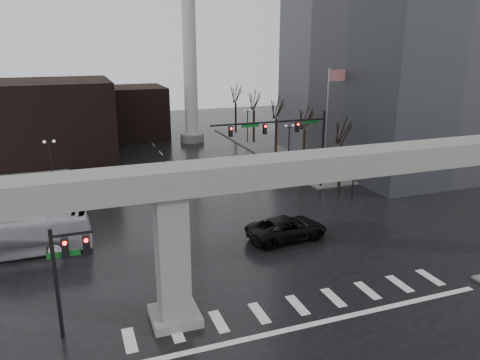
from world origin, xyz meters
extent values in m
plane|color=black|center=(0.00, 0.00, 0.00)|extent=(160.00, 160.00, 0.00)
cube|color=#615F5C|center=(26.00, 36.00, 0.07)|extent=(28.00, 36.00, 0.15)
cube|color=gray|center=(0.00, 0.00, 8.00)|extent=(48.00, 2.20, 1.40)
cube|color=gray|center=(-7.00, 0.00, 3.65)|extent=(1.60, 1.60, 7.30)
cube|color=gray|center=(-7.00, 0.00, 0.25)|extent=(2.60, 2.60, 0.50)
cube|color=black|center=(-14.00, 42.00, 5.00)|extent=(16.00, 14.00, 10.00)
cube|color=black|center=(-2.00, 52.00, 4.00)|extent=(10.00, 10.00, 8.00)
cylinder|color=silver|center=(6.00, 46.00, 15.00)|extent=(2.00, 2.00, 30.00)
cylinder|color=gray|center=(6.00, 46.00, 0.60)|extent=(3.60, 3.60, 1.20)
cylinder|color=black|center=(12.80, 18.80, 4.00)|extent=(0.24, 0.24, 8.00)
cylinder|color=black|center=(6.80, 18.80, 7.20)|extent=(12.00, 0.18, 0.18)
cube|color=black|center=(9.80, 18.80, 6.55)|extent=(0.35, 0.30, 1.00)
cube|color=black|center=(6.30, 18.80, 6.55)|extent=(0.35, 0.30, 1.00)
cube|color=black|center=(2.80, 18.80, 6.55)|extent=(0.35, 0.30, 1.00)
sphere|color=#FF0C05|center=(9.80, 18.62, 6.85)|extent=(0.20, 0.20, 0.20)
cube|color=#0B5018|center=(11.30, 18.80, 7.00)|extent=(1.80, 0.05, 0.35)
cube|color=#0B5018|center=(4.80, 18.80, 7.00)|extent=(1.80, 0.05, 0.35)
cylinder|color=black|center=(-12.80, 0.50, 3.00)|extent=(0.20, 0.20, 6.00)
cylinder|color=black|center=(-11.80, 0.50, 5.60)|extent=(2.00, 0.14, 0.14)
cube|color=black|center=(-12.20, 0.50, 4.95)|extent=(0.35, 0.30, 1.00)
cube|color=black|center=(-11.20, 0.50, 4.95)|extent=(0.35, 0.30, 1.00)
cube|color=#0B5018|center=(-12.30, 0.50, 4.60)|extent=(1.60, 0.05, 0.30)
cylinder|color=silver|center=(15.00, 22.00, 6.00)|extent=(0.12, 0.12, 12.00)
cube|color=red|center=(16.00, 22.00, 11.20)|extent=(2.00, 0.03, 1.20)
cylinder|color=black|center=(13.50, 14.00, 2.40)|extent=(0.14, 0.14, 4.80)
cube|color=black|center=(13.50, 14.00, 4.75)|extent=(0.90, 0.06, 0.06)
sphere|color=silver|center=(13.05, 14.00, 4.95)|extent=(0.32, 0.32, 0.32)
sphere|color=silver|center=(13.95, 14.00, 4.95)|extent=(0.32, 0.32, 0.32)
cylinder|color=black|center=(13.50, 28.00, 2.40)|extent=(0.14, 0.14, 4.80)
cube|color=black|center=(13.50, 28.00, 4.75)|extent=(0.90, 0.06, 0.06)
sphere|color=silver|center=(13.05, 28.00, 4.95)|extent=(0.32, 0.32, 0.32)
sphere|color=silver|center=(13.95, 28.00, 4.95)|extent=(0.32, 0.32, 0.32)
cylinder|color=black|center=(13.50, 42.00, 2.40)|extent=(0.14, 0.14, 4.80)
cube|color=black|center=(13.50, 42.00, 4.75)|extent=(0.90, 0.06, 0.06)
sphere|color=silver|center=(13.05, 42.00, 4.95)|extent=(0.32, 0.32, 0.32)
sphere|color=silver|center=(13.95, 42.00, 4.95)|extent=(0.32, 0.32, 0.32)
cylinder|color=black|center=(-13.50, 14.00, 2.40)|extent=(0.14, 0.14, 4.80)
cube|color=black|center=(-13.50, 14.00, 4.75)|extent=(0.90, 0.06, 0.06)
sphere|color=silver|center=(-13.95, 14.00, 4.95)|extent=(0.32, 0.32, 0.32)
sphere|color=silver|center=(-13.05, 14.00, 4.95)|extent=(0.32, 0.32, 0.32)
cylinder|color=black|center=(-13.50, 28.00, 2.40)|extent=(0.14, 0.14, 4.80)
cube|color=black|center=(-13.50, 28.00, 4.75)|extent=(0.90, 0.06, 0.06)
sphere|color=silver|center=(-13.95, 28.00, 4.95)|extent=(0.32, 0.32, 0.32)
sphere|color=silver|center=(-13.05, 28.00, 4.95)|extent=(0.32, 0.32, 0.32)
cylinder|color=black|center=(-13.50, 42.00, 2.40)|extent=(0.14, 0.14, 4.80)
cube|color=black|center=(-13.50, 42.00, 4.75)|extent=(0.90, 0.06, 0.06)
sphere|color=silver|center=(-13.95, 42.00, 4.95)|extent=(0.32, 0.32, 0.32)
sphere|color=silver|center=(-13.05, 42.00, 4.95)|extent=(0.32, 0.32, 0.32)
cylinder|color=black|center=(14.50, 18.00, 2.27)|extent=(0.34, 0.34, 4.55)
cylinder|color=black|center=(14.50, 18.00, 6.01)|extent=(0.12, 1.52, 2.98)
cylinder|color=black|center=(15.00, 18.25, 5.78)|extent=(0.83, 1.14, 2.51)
cylinder|color=black|center=(14.50, 26.00, 2.33)|extent=(0.34, 0.34, 4.66)
cylinder|color=black|center=(14.50, 26.00, 6.15)|extent=(0.12, 1.55, 3.05)
cylinder|color=black|center=(15.00, 26.25, 5.91)|extent=(0.85, 1.16, 2.57)
cylinder|color=black|center=(14.50, 34.00, 2.38)|extent=(0.34, 0.34, 4.76)
cylinder|color=black|center=(14.50, 34.00, 6.29)|extent=(0.12, 1.59, 3.11)
cylinder|color=black|center=(15.00, 34.25, 6.05)|extent=(0.86, 1.18, 2.62)
cylinder|color=black|center=(14.50, 42.00, 2.43)|extent=(0.34, 0.34, 4.87)
cylinder|color=black|center=(14.50, 42.00, 6.43)|extent=(0.12, 1.62, 3.18)
cylinder|color=black|center=(15.00, 42.25, 6.18)|extent=(0.88, 1.20, 2.68)
cylinder|color=black|center=(14.50, 50.00, 2.48)|extent=(0.34, 0.34, 4.97)
cylinder|color=black|center=(14.50, 50.00, 6.57)|extent=(0.12, 1.65, 3.25)
cylinder|color=black|center=(15.00, 50.25, 6.31)|extent=(0.89, 1.23, 2.74)
imported|color=black|center=(3.58, 7.83, 0.88)|extent=(6.57, 3.45, 1.76)
imported|color=#B7B7BC|center=(-16.06, 11.93, 1.51)|extent=(10.97, 3.02, 3.03)
camera|label=1|loc=(-11.42, -22.30, 14.70)|focal=35.00mm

